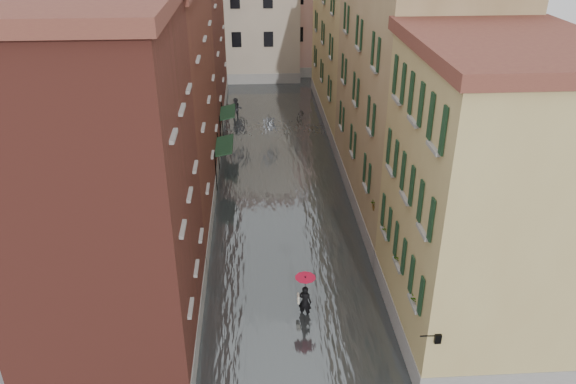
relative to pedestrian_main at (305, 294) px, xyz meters
name	(u,v)px	position (x,y,z in m)	size (l,w,h in m)	color
ground	(294,301)	(-0.38, 1.05, -1.22)	(120.00, 120.00, 0.00)	#575759
floodwater	(280,175)	(-0.38, 14.05, -1.12)	(10.00, 60.00, 0.20)	#44494B
building_left_near	(103,199)	(-7.38, -0.95, 5.28)	(6.00, 8.00, 13.00)	maroon
building_left_mid	(151,107)	(-7.38, 10.05, 5.03)	(6.00, 14.00, 12.50)	brown
building_left_far	(180,34)	(-7.38, 25.05, 5.78)	(6.00, 16.00, 14.00)	maroon
building_right_near	(484,206)	(6.62, -0.95, 4.53)	(6.00, 8.00, 11.50)	tan
building_right_mid	(411,97)	(6.62, 10.05, 5.28)	(6.00, 14.00, 13.00)	tan
building_right_far	(361,48)	(6.62, 25.05, 4.53)	(6.00, 16.00, 11.50)	tan
building_end_cream	(237,9)	(-3.38, 39.05, 5.28)	(12.00, 9.00, 13.00)	beige
building_end_pink	(324,10)	(5.62, 41.05, 4.78)	(10.00, 9.00, 12.00)	tan
awning_near	(224,146)	(-3.87, 13.41, 1.25)	(1.09, 3.14, 2.80)	#17341D
awning_far	(227,113)	(-3.87, 19.62, 1.24)	(1.09, 2.97, 2.80)	#17341D
wall_lantern	(437,338)	(3.95, -4.95, 1.78)	(0.71, 0.22, 0.35)	black
window_planters	(395,239)	(3.74, 0.42, 2.29)	(0.59, 8.09, 0.84)	#9D5933
pedestrian_main	(305,294)	(0.00, 0.00, 0.00)	(0.88, 0.88, 2.06)	black
pedestrian_far	(237,109)	(-3.36, 24.99, -0.30)	(0.89, 0.70, 1.84)	black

